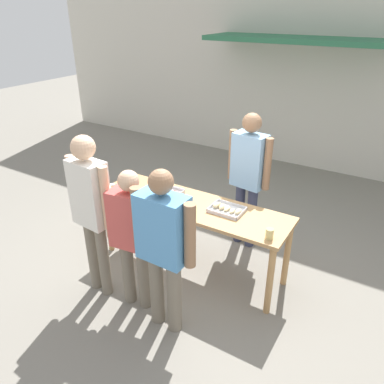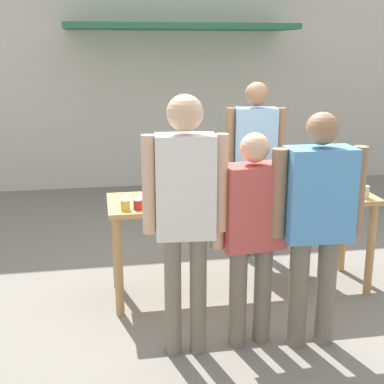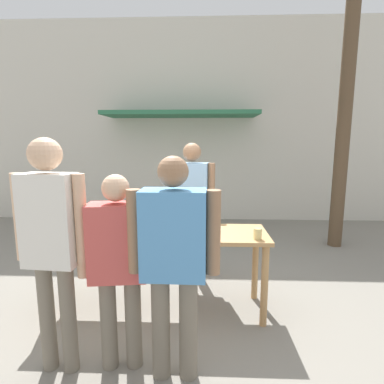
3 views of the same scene
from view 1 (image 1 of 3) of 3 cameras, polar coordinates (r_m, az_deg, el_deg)
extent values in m
plane|color=gray|center=(4.78, 0.00, -11.07)|extent=(24.00, 24.00, 0.00)
cube|color=beige|center=(7.52, 17.22, 20.45)|extent=(12.00, 0.12, 4.50)
cube|color=#2D704C|center=(6.98, 16.07, 21.43)|extent=(3.20, 1.00, 0.08)
cube|color=tan|center=(4.31, 0.00, -2.02)|extent=(2.31, 0.66, 0.04)
cylinder|color=tan|center=(4.94, -12.54, -4.54)|extent=(0.07, 0.07, 0.84)
cylinder|color=tan|center=(3.98, 11.78, -13.10)|extent=(0.07, 0.07, 0.84)
cylinder|color=tan|center=(5.28, -8.62, -2.02)|extent=(0.07, 0.07, 0.84)
cylinder|color=tan|center=(4.39, 14.29, -9.13)|extent=(0.07, 0.07, 0.84)
cube|color=silver|center=(4.55, -4.33, -0.10)|extent=(0.43, 0.30, 0.01)
cube|color=silver|center=(4.44, -5.42, -0.57)|extent=(0.43, 0.01, 0.03)
cube|color=silver|center=(4.65, -3.31, 0.82)|extent=(0.43, 0.01, 0.03)
cube|color=silver|center=(4.66, -6.47, 0.75)|extent=(0.01, 0.30, 0.03)
cube|color=silver|center=(4.43, -2.10, -0.50)|extent=(0.01, 0.30, 0.03)
cylinder|color=brown|center=(4.64, -6.13, 0.57)|extent=(0.03, 0.12, 0.03)
cylinder|color=brown|center=(4.62, -5.74, 0.51)|extent=(0.03, 0.15, 0.03)
cylinder|color=brown|center=(4.61, -5.31, 0.43)|extent=(0.04, 0.14, 0.03)
cylinder|color=brown|center=(4.57, -4.98, 0.23)|extent=(0.03, 0.11, 0.02)
cylinder|color=brown|center=(4.56, -4.47, 0.19)|extent=(0.04, 0.14, 0.03)
cylinder|color=brown|center=(4.53, -4.16, 0.04)|extent=(0.03, 0.12, 0.03)
cylinder|color=brown|center=(4.52, -3.70, -0.08)|extent=(0.03, 0.12, 0.02)
cylinder|color=brown|center=(4.49, -3.25, -0.20)|extent=(0.03, 0.15, 0.03)
cylinder|color=brown|center=(4.47, -2.91, -0.33)|extent=(0.04, 0.14, 0.03)
cylinder|color=brown|center=(4.45, -2.51, -0.44)|extent=(0.04, 0.14, 0.03)
cube|color=silver|center=(4.16, 5.35, -2.88)|extent=(0.37, 0.28, 0.01)
cube|color=silver|center=(4.05, 4.50, -3.43)|extent=(0.37, 0.01, 0.03)
cube|color=silver|center=(4.26, 6.19, -1.85)|extent=(0.37, 0.01, 0.03)
cube|color=silver|center=(4.22, 3.17, -2.00)|extent=(0.01, 0.28, 0.03)
cube|color=silver|center=(4.09, 7.63, -3.26)|extent=(0.01, 0.28, 0.03)
ellipsoid|color=beige|center=(4.20, 3.80, -1.98)|extent=(0.09, 0.13, 0.06)
ellipsoid|color=beige|center=(4.18, 4.57, -2.26)|extent=(0.07, 0.12, 0.05)
ellipsoid|color=beige|center=(4.15, 5.37, -2.59)|extent=(0.07, 0.12, 0.04)
ellipsoid|color=beige|center=(4.12, 6.14, -2.89)|extent=(0.06, 0.10, 0.04)
ellipsoid|color=beige|center=(4.11, 7.07, -2.97)|extent=(0.07, 0.12, 0.05)
cylinder|color=gold|center=(4.69, -12.06, 0.67)|extent=(0.07, 0.07, 0.07)
cylinder|color=#B2B2B7|center=(4.68, -12.11, 1.12)|extent=(0.07, 0.07, 0.01)
cylinder|color=#B22319|center=(4.63, -11.12, 0.40)|extent=(0.07, 0.07, 0.07)
cylinder|color=#B2B2B7|center=(4.62, -11.16, 0.86)|extent=(0.07, 0.07, 0.01)
cylinder|color=#DBC67A|center=(3.74, 11.73, -6.23)|extent=(0.08, 0.08, 0.11)
cylinder|color=#333851|center=(5.05, 7.23, -3.16)|extent=(0.12, 0.12, 0.86)
cylinder|color=#333851|center=(4.97, 9.01, -3.83)|extent=(0.12, 0.12, 0.86)
cube|color=#84B2DB|center=(4.67, 8.72, 4.75)|extent=(0.44, 0.28, 0.68)
sphere|color=#936B4C|center=(4.51, 9.14, 10.37)|extent=(0.23, 0.23, 0.23)
cylinder|color=#936B4C|center=(4.79, 6.16, 5.69)|extent=(0.09, 0.09, 0.65)
cylinder|color=#936B4C|center=(4.55, 11.43, 4.15)|extent=(0.09, 0.09, 0.65)
cylinder|color=#756B5B|center=(4.23, -13.29, -10.12)|extent=(0.12, 0.12, 0.88)
cylinder|color=#756B5B|center=(4.35, -14.87, -9.22)|extent=(0.12, 0.12, 0.88)
cube|color=silver|center=(3.88, -15.37, -0.20)|extent=(0.41, 0.25, 0.70)
sphere|color=#DBAD89|center=(3.70, -16.28, 6.55)|extent=(0.24, 0.24, 0.24)
cylinder|color=#DBAD89|center=(3.71, -13.00, -0.95)|extent=(0.09, 0.09, 0.66)
cylinder|color=#DBAD89|center=(4.05, -17.59, 0.93)|extent=(0.09, 0.09, 0.66)
cylinder|color=#756B5B|center=(3.75, -2.72, -15.53)|extent=(0.14, 0.14, 0.82)
cylinder|color=#756B5B|center=(3.84, -5.39, -14.36)|extent=(0.14, 0.14, 0.82)
cube|color=#5193D1|center=(3.35, -4.48, -5.49)|extent=(0.47, 0.26, 0.65)
sphere|color=#936B4C|center=(3.13, -4.77, 1.55)|extent=(0.22, 0.22, 0.22)
cylinder|color=#936B4C|center=(3.20, -0.32, -6.72)|extent=(0.11, 0.11, 0.62)
cylinder|color=#936B4C|center=(3.50, -8.28, -3.89)|extent=(0.11, 0.11, 0.62)
cylinder|color=#756B5B|center=(4.04, -7.29, -12.74)|extent=(0.13, 0.13, 0.75)
cylinder|color=#756B5B|center=(4.13, -9.65, -11.95)|extent=(0.13, 0.13, 0.75)
cube|color=#C64C47|center=(3.70, -9.18, -4.17)|extent=(0.46, 0.29, 0.60)
sphere|color=#DBAD89|center=(3.50, -9.67, 1.70)|extent=(0.20, 0.20, 0.20)
cylinder|color=#DBAD89|center=(3.56, -5.62, -4.90)|extent=(0.10, 0.10, 0.57)
cylinder|color=#DBAD89|center=(3.83, -12.52, -3.08)|extent=(0.10, 0.10, 0.57)
camera|label=2|loc=(3.44, -72.58, -6.38)|focal=50.00mm
camera|label=3|loc=(1.87, -40.74, -18.25)|focal=28.00mm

